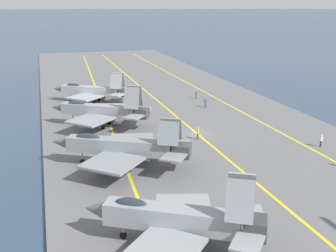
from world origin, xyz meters
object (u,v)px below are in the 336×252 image
object	(u,v)px
parked_jet_fourth	(92,91)
parked_jet_third	(101,110)
parked_jet_nearest	(175,218)
crew_yellow_vest	(198,133)
crew_white_vest	(321,140)
crew_green_vest	(196,94)
crew_blue_vest	(205,102)
parked_jet_second	(122,147)

from	to	relation	value
parked_jet_fourth	parked_jet_third	bearing A→B (deg)	177.56
parked_jet_nearest	crew_yellow_vest	distance (m)	27.91
parked_jet_nearest	crew_white_vest	world-z (taller)	parked_jet_nearest
parked_jet_third	parked_jet_fourth	distance (m)	17.18
crew_green_vest	crew_white_vest	bearing A→B (deg)	-169.49
crew_yellow_vest	crew_white_vest	world-z (taller)	crew_yellow_vest
parked_jet_third	crew_yellow_vest	distance (m)	16.41
crew_blue_vest	parked_jet_nearest	bearing A→B (deg)	155.44
parked_jet_second	crew_green_vest	size ratio (longest dim) A/B	10.00
parked_jet_nearest	parked_jet_third	xyz separation A→B (m)	(35.83, 1.02, 0.17)
crew_yellow_vest	crew_white_vest	size ratio (longest dim) A/B	1.03
crew_green_vest	crew_white_vest	distance (m)	33.37
parked_jet_second	crew_yellow_vest	world-z (taller)	parked_jet_second
parked_jet_fourth	crew_green_vest	distance (m)	21.02
crew_green_vest	crew_yellow_vest	xyz separation A→B (m)	(-24.89, 8.99, 0.07)
crew_green_vest	crew_yellow_vest	bearing A→B (deg)	160.15
parked_jet_third	crew_yellow_vest	size ratio (longest dim) A/B	8.78
parked_jet_nearest	parked_jet_second	size ratio (longest dim) A/B	0.88
crew_green_vest	crew_white_vest	size ratio (longest dim) A/B	0.95
crew_yellow_vest	crew_blue_vest	bearing A→B (deg)	-24.75
parked_jet_nearest	crew_green_vest	distance (m)	54.31
crew_green_vest	parked_jet_second	bearing A→B (deg)	146.28
crew_white_vest	crew_blue_vest	bearing A→B (deg)	15.52
crew_green_vest	crew_blue_vest	world-z (taller)	crew_blue_vest
parked_jet_nearest	crew_green_vest	size ratio (longest dim) A/B	8.84
crew_blue_vest	crew_green_vest	bearing A→B (deg)	-7.27
crew_blue_vest	crew_yellow_vest	world-z (taller)	crew_yellow_vest
parked_jet_nearest	parked_jet_fourth	xyz separation A→B (m)	(52.98, 0.29, -0.14)
parked_jet_third	parked_jet_fourth	bearing A→B (deg)	-2.44
crew_yellow_vest	parked_jet_fourth	bearing A→B (deg)	23.16
parked_jet_second	crew_yellow_vest	size ratio (longest dim) A/B	9.30
parked_jet_nearest	parked_jet_fourth	distance (m)	52.98
crew_green_vest	crew_yellow_vest	world-z (taller)	crew_yellow_vest
parked_jet_third	crew_green_vest	size ratio (longest dim) A/B	9.44
parked_jet_fourth	crew_white_vest	size ratio (longest dim) A/B	8.81
parked_jet_fourth	crew_green_vest	world-z (taller)	parked_jet_fourth
parked_jet_nearest	parked_jet_third	distance (m)	35.84
crew_yellow_vest	crew_white_vest	xyz separation A→B (m)	(-7.92, -15.07, -0.03)
parked_jet_fourth	crew_blue_vest	distance (m)	22.35
parked_jet_third	crew_white_vest	bearing A→B (deg)	-123.64
crew_white_vest	crew_green_vest	bearing A→B (deg)	10.51
parked_jet_third	crew_blue_vest	xyz separation A→B (m)	(6.97, -20.58, -1.71)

